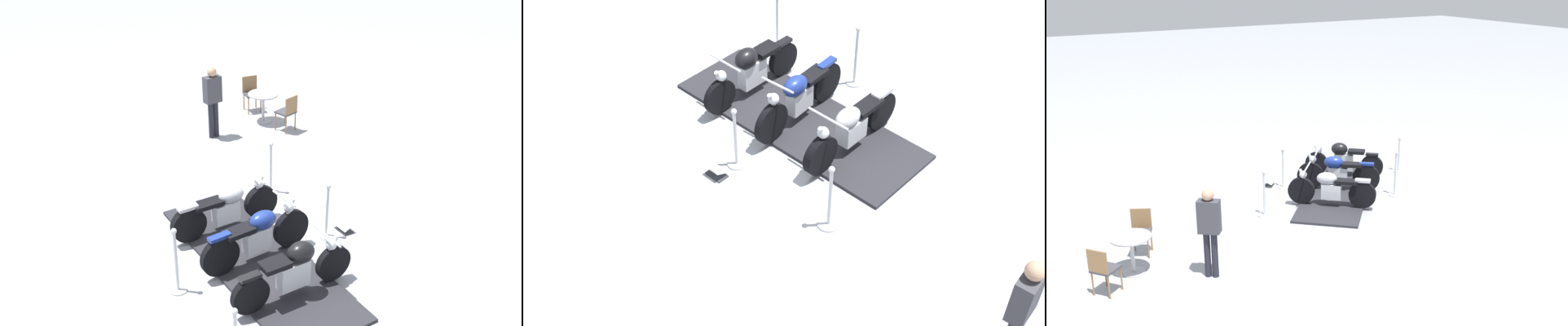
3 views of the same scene
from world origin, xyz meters
The scene contains 13 objects.
ground_plane centered at (0.00, 0.00, 0.00)m, with size 80.00×80.00×0.00m, color #A8AAB2.
display_platform centered at (0.00, 0.00, 0.03)m, with size 4.34×1.52×0.05m, color #28282D.
motorcycle_black centered at (0.68, 0.83, 0.53)m, with size 1.65×1.49×0.91m.
motorcycle_navy centered at (-0.02, 0.02, 0.53)m, with size 1.72×1.38×1.00m.
motorcycle_chrome centered at (-0.72, -0.79, 0.49)m, with size 1.67×1.49×0.94m.
stanchion_right_mid centered at (-1.07, 0.95, 0.37)m, with size 0.30×0.30×1.07m.
stanchion_right_rear centered at (-2.29, -0.43, 0.36)m, with size 0.32×0.32×1.10m.
stanchion_left_mid centered at (1.07, -0.95, 0.42)m, with size 0.29×0.29×1.15m.
info_placard centered at (-1.33, 1.23, 0.06)m, with size 0.36×0.37×0.18m.
cafe_table centered at (-5.61, -1.61, 0.56)m, with size 0.75×0.75×0.75m.
cafe_chair_near_table centered at (-6.24, -2.13, 0.52)m, with size 0.56×0.56×0.90m.
cafe_chair_across_table centered at (-5.24, -0.88, 0.53)m, with size 0.54×0.54×0.91m.
bystander_person centered at (-4.39, -2.46, 1.04)m, with size 0.45×0.42×1.73m.
Camera 1 is at (7.77, 2.48, 6.12)m, focal length 41.46 mm.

